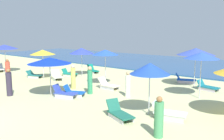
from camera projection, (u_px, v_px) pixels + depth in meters
ocean at (183, 64)px, 27.16m from camera, size 60.00×13.63×0.12m
umbrella_0 at (202, 55)px, 13.31m from camera, size 1.92×1.92×2.62m
umbrella_1 at (82, 51)px, 20.26m from camera, size 2.04×2.04×2.36m
lounge_chair_1_0 at (69, 74)px, 20.30m from camera, size 1.39×0.87×0.63m
lounge_chair_1_1 at (93, 70)px, 21.93m from camera, size 1.34×0.89×0.74m
umbrella_2 at (150, 69)px, 10.71m from camera, size 1.81×1.81×2.38m
lounge_chair_2_0 at (119, 113)px, 10.47m from camera, size 1.59×1.10×0.75m
lounge_chair_2_1 at (168, 113)px, 10.45m from camera, size 1.55×0.95×0.71m
umbrella_3 at (105, 52)px, 16.49m from camera, size 1.82×1.82×2.52m
lounge_chair_3_0 at (108, 85)px, 15.91m from camera, size 1.45×0.67×0.72m
umbrella_4 at (196, 52)px, 16.05m from camera, size 2.48×2.48×2.65m
lounge_chair_4_0 at (185, 80)px, 17.69m from camera, size 1.55×1.03×0.69m
lounge_chair_4_1 at (207, 87)px, 15.50m from camera, size 1.44×0.89×0.62m
umbrella_5 at (50, 61)px, 13.85m from camera, size 2.48×2.48×2.28m
lounge_chair_5_0 at (65, 93)px, 13.83m from camera, size 1.51×0.96×0.73m
lounge_chair_5_1 at (74, 92)px, 14.07m from camera, size 1.32×1.03×0.66m
umbrella_6 at (43, 52)px, 18.72m from camera, size 1.93×1.93×2.33m
lounge_chair_6_0 at (57, 76)px, 18.84m from camera, size 1.46×1.14×0.74m
lounge_chair_6_1 at (34, 75)px, 19.68m from camera, size 1.42×0.95×0.57m
umbrella_9 at (4, 47)px, 21.70m from camera, size 2.31×2.31×2.55m
lounge_chair_9_0 at (0, 69)px, 22.66m from camera, size 1.64×1.15×0.71m
beachgoer_0 at (128, 85)px, 13.88m from camera, size 0.30×0.30×1.50m
beachgoer_1 at (90, 80)px, 14.56m from camera, size 0.42×0.42×1.68m
beachgoer_2 at (8, 69)px, 19.92m from camera, size 0.41×0.41×1.49m
beachgoer_3 at (73, 77)px, 15.82m from camera, size 0.34×0.34×1.59m
beachgoer_4 at (9, 83)px, 14.12m from camera, size 0.46×0.46×1.59m
beachgoer_5 at (159, 118)px, 8.58m from camera, size 0.47×0.47×1.51m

